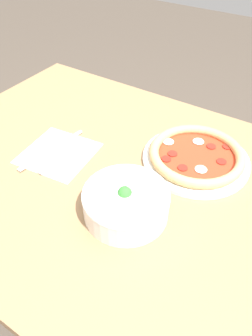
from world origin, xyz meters
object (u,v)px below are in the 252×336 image
at_px(bowl, 126,202).
at_px(knife, 55,148).
at_px(pizza, 196,156).
at_px(fork, 66,155).

bearing_deg(bowl, knife, -16.40).
bearing_deg(bowl, pizza, -102.95).
xyz_separation_m(pizza, fork, (0.31, 0.18, -0.01)).
distance_m(fork, knife, 0.05).
relative_size(bowl, fork, 1.05).
relative_size(pizza, knife, 1.25).
height_order(pizza, fork, pizza).
bearing_deg(bowl, fork, -17.81).
bearing_deg(pizza, fork, 29.95).
height_order(fork, knife, same).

